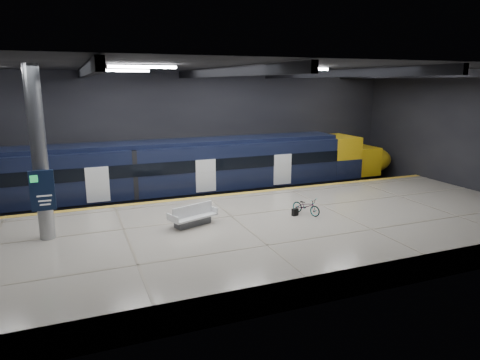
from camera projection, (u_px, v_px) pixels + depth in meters
ground at (225, 231)px, 21.46m from camera, size 30.00×30.00×0.00m
room_shell at (224, 117)px, 20.19m from camera, size 30.10×16.10×8.05m
platform at (243, 237)px, 19.08m from camera, size 30.00×11.00×1.10m
safety_strip at (208, 197)px, 23.71m from camera, size 30.00×0.40×0.01m
rails at (195, 202)px, 26.42m from camera, size 30.00×1.52×0.16m
train at (180, 172)px, 25.66m from camera, size 29.40×2.84×3.79m
bench at (193, 218)px, 18.94m from camera, size 2.32×1.56×0.95m
bicycle at (306, 206)px, 20.49m from camera, size 1.14×1.63×0.81m
pannier_bag at (295, 212)px, 20.32m from camera, size 0.33×0.25×0.35m
info_column at (40, 157)px, 16.65m from camera, size 0.90×0.78×6.90m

